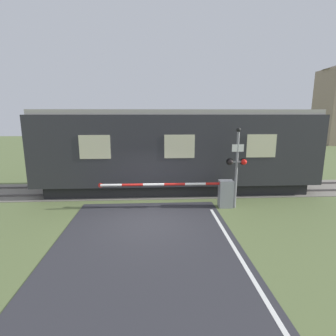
# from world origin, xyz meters

# --- Properties ---
(ground_plane) EXTENTS (80.00, 80.00, 0.00)m
(ground_plane) POSITION_xyz_m (0.00, 0.00, 0.00)
(ground_plane) COLOR #5B6B3D
(track_bed) EXTENTS (36.00, 3.20, 0.13)m
(track_bed) POSITION_xyz_m (0.00, 4.09, 0.02)
(track_bed) COLOR slate
(track_bed) RESTS_ON ground_plane
(train) EXTENTS (14.25, 3.07, 4.28)m
(train) POSITION_xyz_m (1.46, 4.09, 2.19)
(train) COLOR black
(train) RESTS_ON ground_plane
(crossing_barrier) EXTENTS (5.85, 0.44, 1.22)m
(crossing_barrier) POSITION_xyz_m (2.94, 1.35, 0.69)
(crossing_barrier) COLOR gray
(crossing_barrier) RESTS_ON ground_plane
(signal_post) EXTENTS (0.89, 0.26, 3.52)m
(signal_post) POSITION_xyz_m (3.80, 1.24, 2.00)
(signal_post) COLOR gray
(signal_post) RESTS_ON ground_plane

